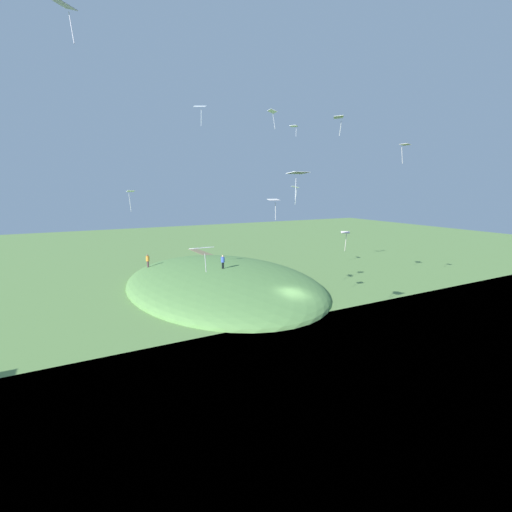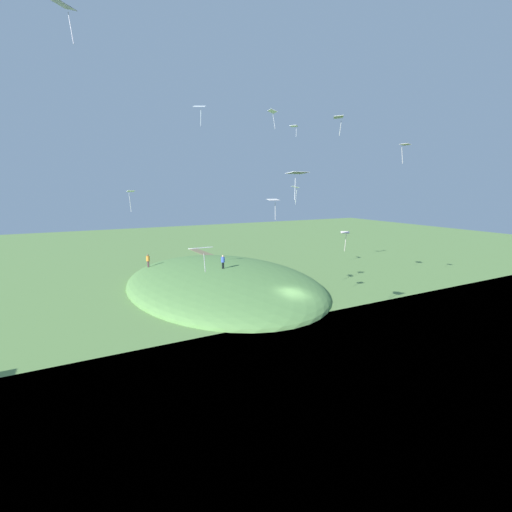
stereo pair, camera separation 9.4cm
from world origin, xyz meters
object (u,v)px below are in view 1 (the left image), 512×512
person_near_shore (223,260)px  kite_4 (200,107)px  kite_3 (63,6)px  kite_6 (202,249)px  person_with_child (148,259)px  kite_2 (294,127)px  kite_10 (274,201)px  kite_0 (298,174)px  kite_1 (345,234)px  kite_5 (405,146)px  kite_8 (295,188)px  kite_9 (272,112)px  kite_11 (131,193)px  kite_7 (339,118)px

person_near_shore → kite_4: size_ratio=1.18×
kite_3 → kite_6: size_ratio=1.38×
person_with_child → kite_2: 24.46m
kite_3 → kite_10: size_ratio=1.10×
kite_0 → kite_1: (3.31, -6.76, -4.27)m
kite_5 → kite_8: bearing=11.3°
kite_1 → person_with_child: bearing=22.1°
kite_4 → kite_9: kite_9 is taller
kite_6 → kite_1: bearing=-73.7°
kite_0 → kite_11: (19.23, 6.53, -1.26)m
person_near_shore → kite_8: bearing=165.9°
kite_5 → person_near_shore: bearing=37.9°
kite_0 → kite_5: bearing=-71.0°
kite_5 → kite_6: 22.47m
kite_1 → kite_10: (3.22, 4.52, 2.49)m
kite_1 → kite_4: 13.88m
kite_6 → kite_8: 26.15m
kite_6 → kite_9: size_ratio=0.71×
kite_2 → kite_10: size_ratio=0.70×
kite_2 → kite_11: (2.70, 17.13, -7.11)m
kite_1 → kite_6: 13.39m
kite_2 → kite_0: bearing=147.3°
kite_0 → kite_2: bearing=-32.7°
kite_0 → kite_7: size_ratio=1.06×
kite_6 → kite_10: bearing=-50.0°
person_near_shore → kite_6: size_ratio=1.20×
kite_6 → kite_7: kite_7 is taller
kite_3 → kite_10: (3.16, -13.48, -9.42)m
kite_5 → kite_10: 13.33m
kite_4 → kite_10: (0.18, -5.83, -6.23)m
person_with_child → kite_8: bearing=19.9°
person_with_child → kite_9: kite_9 is taller
kite_3 → kite_5: kite_3 is taller
kite_8 → person_with_child: bearing=55.6°
person_with_child → kite_10: kite_10 is taller
kite_2 → kite_4: (-10.18, 14.20, -1.39)m
kite_1 → kite_11: 20.96m
person_near_shore → kite_4: kite_4 is taller
kite_9 → kite_11: size_ratio=0.89×
person_with_child → kite_11: 13.20m
kite_7 → kite_5: bearing=-107.2°
kite_0 → kite_2: 20.49m
kite_1 → kite_9: 16.67m
kite_1 → kite_9: (12.37, -0.59, 11.16)m
kite_0 → kite_8: 21.78m
person_near_shore → kite_10: size_ratio=0.96×
person_with_child → kite_10: 24.41m
kite_5 → kite_7: 6.62m
kite_5 → kite_9: (10.64, 7.29, 4.03)m
kite_8 → kite_9: kite_9 is taller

